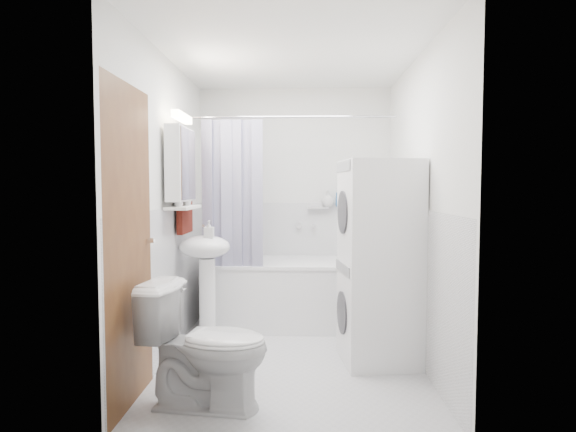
{
  "coord_description": "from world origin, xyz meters",
  "views": [
    {
      "loc": [
        0.09,
        -3.8,
        1.36
      ],
      "look_at": [
        -0.03,
        0.15,
        1.13
      ],
      "focal_mm": 30.0,
      "sensor_mm": 36.0,
      "label": 1
    }
  ],
  "objects_px": {
    "toilet": "(206,346)",
    "bathtub": "(294,289)",
    "washer_dryer": "(379,262)",
    "sink": "(205,264)"
  },
  "relations": [
    {
      "from": "toilet",
      "to": "bathtub",
      "type": "bearing_deg",
      "value": -7.85
    },
    {
      "from": "washer_dryer",
      "to": "bathtub",
      "type": "bearing_deg",
      "value": 117.07
    },
    {
      "from": "washer_dryer",
      "to": "toilet",
      "type": "xyz_separation_m",
      "value": [
        -1.18,
        -0.82,
        -0.4
      ]
    },
    {
      "from": "bathtub",
      "to": "sink",
      "type": "bearing_deg",
      "value": -140.74
    },
    {
      "from": "sink",
      "to": "toilet",
      "type": "distance_m",
      "value": 1.27
    },
    {
      "from": "sink",
      "to": "toilet",
      "type": "height_order",
      "value": "sink"
    },
    {
      "from": "bathtub",
      "to": "toilet",
      "type": "height_order",
      "value": "toilet"
    },
    {
      "from": "bathtub",
      "to": "washer_dryer",
      "type": "bearing_deg",
      "value": -55.93
    },
    {
      "from": "bathtub",
      "to": "washer_dryer",
      "type": "relative_size",
      "value": 1.07
    },
    {
      "from": "washer_dryer",
      "to": "sink",
      "type": "bearing_deg",
      "value": 157.86
    }
  ]
}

